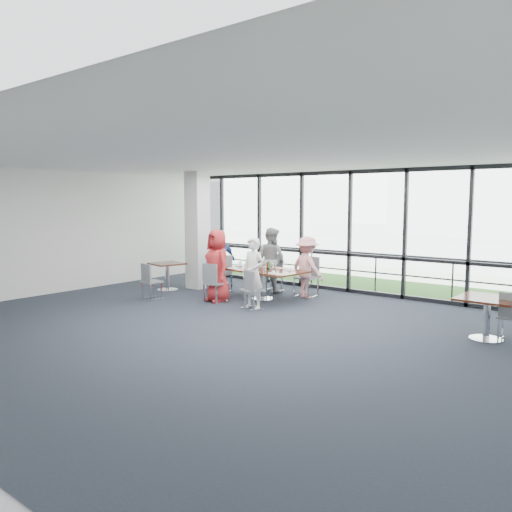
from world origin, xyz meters
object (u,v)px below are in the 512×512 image
Objects in this scene: side_table_right at (488,303)px; chair_spare_lb at (214,271)px; structural_column at (198,230)px; side_table_left at (167,268)px; diner_end at (221,261)px; chair_main_nl at (216,283)px; chair_spare_la at (152,282)px; diner_near_right at (253,273)px; chair_main_fr at (306,278)px; diner_far_left at (271,260)px; main_table at (264,274)px; chair_main_nr at (252,290)px; chair_main_end at (219,274)px; diner_far_right at (307,267)px; diner_near_left at (217,266)px; chair_main_fl at (273,273)px.

side_table_right is 7.51m from chair_spare_lb.
structural_column reaches higher than side_table_left.
diner_end is (-6.73, 0.57, 0.19)m from side_table_right.
chair_spare_la is at bearing -157.73° from chair_main_nl.
side_table_left is at bearing -114.84° from structural_column.
chair_main_fr is at bearing 85.00° from diner_near_right.
main_table is at bearing 122.80° from diner_far_left.
chair_spare_lb is at bearing 98.86° from chair_spare_la.
chair_main_fr is 2.87m from chair_spare_lb.
chair_spare_la reaches higher than chair_main_nr.
chair_main_nr is (0.93, -1.98, -0.42)m from diner_far_left.
chair_main_end reaches higher than chair_main_nl.
chair_spare_lb is at bearing 150.60° from diner_near_right.
structural_column is at bearing 176.66° from chair_main_nr.
chair_main_fr is (-0.08, 0.10, -0.28)m from diner_far_right.
diner_near_left reaches higher than side_table_left.
chair_main_nl reaches higher than chair_spare_la.
chair_main_nl is at bearing -179.37° from diner_near_right.
chair_main_end is at bearing 125.38° from chair_main_nl.
diner_far_left is at bearing 79.13° from chair_main_nl.
main_table is at bearing 53.62° from chair_main_fr.
diner_near_left is at bearing 90.12° from chair_main_fl.
main_table is 1.55m from chair_main_end.
structural_column reaches higher than main_table.
side_table_right is 0.58× the size of diner_end.
side_table_left is 3.30m from chair_main_nr.
diner_far_right is 2.95m from chair_spare_lb.
diner_near_right reaches higher than chair_main_nl.
diner_near_right is at bearing -21.84° from structural_column.
side_table_right is at bearing 0.75° from main_table.
chair_spare_lb reaches higher than side_table_left.
side_table_left is at bearing -56.49° from diner_end.
diner_near_right is 1.18m from chair_main_nl.
side_table_right is 5.87m from diner_far_left.
chair_spare_lb is at bearing 170.54° from main_table.
chair_main_nl is 1.33m from chair_main_end.
chair_main_fl is 1.10× the size of chair_spare_la.
side_table_right is at bearing 171.25° from chair_main_fl.
chair_main_nl is 1.65m from chair_spare_la.
chair_main_fl is at bearing 164.95° from side_table_right.
diner_far_left reaches higher than chair_main_fl.
diner_end is at bearing 168.91° from chair_spare_lb.
chair_main_nr is (1.97, -1.13, -0.40)m from diner_end.
main_table is 1.38× the size of diner_near_right.
chair_main_nr is at bearing 121.83° from diner_far_left.
chair_spare_lb is at bearing 168.06° from chair_main_nr.
diner_far_right is (3.15, 0.64, -0.83)m from structural_column.
chair_main_end is 1.87m from chair_spare_la.
chair_main_nl is at bearing -175.38° from side_table_right.
chair_main_fr is 1.02× the size of chair_main_end.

